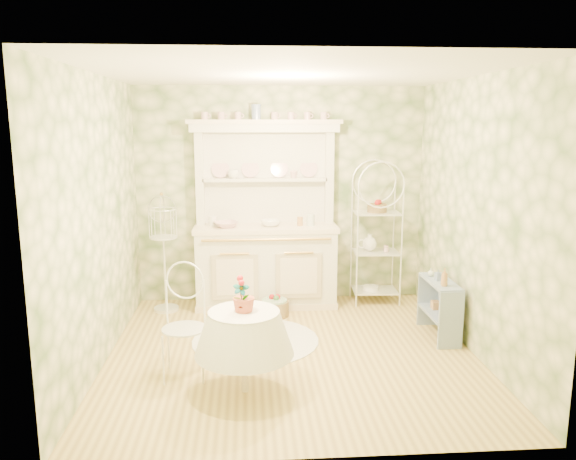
{
  "coord_description": "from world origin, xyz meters",
  "views": [
    {
      "loc": [
        -0.42,
        -5.24,
        2.26
      ],
      "look_at": [
        0.0,
        0.5,
        1.15
      ],
      "focal_mm": 35.0,
      "sensor_mm": 36.0,
      "label": 1
    }
  ],
  "objects": [
    {
      "name": "lace_rug",
      "position": [
        -0.35,
        0.34,
        0.01
      ],
      "size": [
        1.64,
        1.64,
        0.01
      ],
      "primitive_type": "cylinder",
      "rotation": [
        0.0,
        0.0,
        -0.27
      ],
      "color": "white",
      "rests_on": "floor"
    },
    {
      "name": "wall_left",
      "position": [
        -1.8,
        0.0,
        1.35
      ],
      "size": [
        3.6,
        3.6,
        0.0
      ],
      "primitive_type": "plane",
      "color": "#F2E9BF",
      "rests_on": "floor"
    },
    {
      "name": "ceiling",
      "position": [
        0.0,
        0.0,
        2.7
      ],
      "size": [
        3.6,
        3.6,
        0.0
      ],
      "primitive_type": "plane",
      "color": "white",
      "rests_on": "floor"
    },
    {
      "name": "round_table",
      "position": [
        -0.46,
        -0.78,
        0.37
      ],
      "size": [
        0.82,
        0.82,
        0.74
      ],
      "primitive_type": "cylinder",
      "rotation": [
        0.0,
        0.0,
        0.24
      ],
      "color": "white",
      "rests_on": "floor"
    },
    {
      "name": "bowl_floral",
      "position": [
        -0.68,
        1.45,
        1.02
      ],
      "size": [
        0.36,
        0.36,
        0.07
      ],
      "primitive_type": "imported",
      "rotation": [
        0.0,
        0.0,
        0.32
      ],
      "color": "white",
      "rests_on": "kitchen_dresser"
    },
    {
      "name": "potted_geranium",
      "position": [
        -0.48,
        -0.83,
        0.85
      ],
      "size": [
        0.15,
        0.11,
        0.27
      ],
      "primitive_type": "imported",
      "rotation": [
        0.0,
        0.0,
        -0.09
      ],
      "color": "#3F7238",
      "rests_on": "round_table"
    },
    {
      "name": "bakers_rack",
      "position": [
        1.19,
        1.55,
        0.88
      ],
      "size": [
        0.57,
        0.42,
        1.76
      ],
      "primitive_type": "cube",
      "rotation": [
        0.0,
        0.0,
        -0.06
      ],
      "color": "white",
      "rests_on": "floor"
    },
    {
      "name": "cup_left",
      "position": [
        -0.59,
        1.66,
        1.61
      ],
      "size": [
        0.17,
        0.17,
        0.11
      ],
      "primitive_type": "imported",
      "rotation": [
        0.0,
        0.0,
        -0.26
      ],
      "color": "white",
      "rests_on": "kitchen_dresser"
    },
    {
      "name": "bowl_white",
      "position": [
        -0.14,
        1.49,
        1.02
      ],
      "size": [
        0.29,
        0.29,
        0.08
      ],
      "primitive_type": "imported",
      "rotation": [
        0.0,
        0.0,
        0.23
      ],
      "color": "white",
      "rests_on": "kitchen_dresser"
    },
    {
      "name": "bottle_blue",
      "position": [
        1.58,
        0.35,
        0.65
      ],
      "size": [
        0.06,
        0.06,
        0.12
      ],
      "primitive_type": "imported",
      "rotation": [
        0.0,
        0.0,
        0.17
      ],
      "color": "#7A90BC",
      "rests_on": "side_shelf"
    },
    {
      "name": "bottle_glass",
      "position": [
        1.56,
        0.51,
        0.65
      ],
      "size": [
        0.09,
        0.09,
        0.09
      ],
      "primitive_type": "imported",
      "rotation": [
        0.0,
        0.0,
        -0.43
      ],
      "color": "silver",
      "rests_on": "side_shelf"
    },
    {
      "name": "birdcage_stand",
      "position": [
        -1.43,
        1.39,
        0.68
      ],
      "size": [
        0.32,
        0.32,
        1.35
      ],
      "primitive_type": "cube",
      "rotation": [
        0.0,
        0.0,
        0.01
      ],
      "color": "white",
      "rests_on": "floor"
    },
    {
      "name": "kitchen_dresser",
      "position": [
        -0.2,
        1.52,
        1.15
      ],
      "size": [
        1.87,
        0.61,
        2.29
      ],
      "primitive_type": "cube",
      "color": "white",
      "rests_on": "floor"
    },
    {
      "name": "wall_back",
      "position": [
        0.0,
        1.8,
        1.35
      ],
      "size": [
        3.6,
        3.6,
        0.0
      ],
      "primitive_type": "plane",
      "color": "#F2E9BF",
      "rests_on": "floor"
    },
    {
      "name": "wall_front",
      "position": [
        0.0,
        -1.8,
        1.35
      ],
      "size": [
        3.6,
        3.6,
        0.0
      ],
      "primitive_type": "plane",
      "color": "#F2E9BF",
      "rests_on": "floor"
    },
    {
      "name": "side_shelf",
      "position": [
        1.6,
        0.33,
        0.31
      ],
      "size": [
        0.32,
        0.73,
        0.61
      ],
      "primitive_type": "cube",
      "rotation": [
        0.0,
        0.0,
        -0.07
      ],
      "color": "#8499B8",
      "rests_on": "floor"
    },
    {
      "name": "floor",
      "position": [
        0.0,
        0.0,
        0.0
      ],
      "size": [
        3.6,
        3.6,
        0.0
      ],
      "primitive_type": "plane",
      "color": "#D4B966",
      "rests_on": "ground"
    },
    {
      "name": "cup_right",
      "position": [
        0.16,
        1.68,
        1.61
      ],
      "size": [
        0.11,
        0.11,
        0.09
      ],
      "primitive_type": "imported",
      "rotation": [
        0.0,
        0.0,
        0.27
      ],
      "color": "white",
      "rests_on": "kitchen_dresser"
    },
    {
      "name": "floor_basket",
      "position": [
        -0.12,
        1.1,
        0.1
      ],
      "size": [
        0.36,
        0.36,
        0.2
      ],
      "primitive_type": "cylinder",
      "rotation": [
        0.0,
        0.0,
        -0.15
      ],
      "color": "olive",
      "rests_on": "floor"
    },
    {
      "name": "bottle_amber",
      "position": [
        1.57,
        0.14,
        0.68
      ],
      "size": [
        0.09,
        0.09,
        0.18
      ],
      "primitive_type": "imported",
      "rotation": [
        0.0,
        0.0,
        -0.27
      ],
      "color": "#B48147",
      "rests_on": "side_shelf"
    },
    {
      "name": "cafe_chair",
      "position": [
        -1.0,
        -0.45,
        0.48
      ],
      "size": [
        0.52,
        0.52,
        0.96
      ],
      "primitive_type": "cube",
      "rotation": [
        0.0,
        0.0,
        -0.21
      ],
      "color": "white",
      "rests_on": "floor"
    },
    {
      "name": "wall_right",
      "position": [
        1.8,
        0.0,
        1.35
      ],
      "size": [
        3.6,
        3.6,
        0.0
      ],
      "primitive_type": "plane",
      "color": "#F2E9BF",
      "rests_on": "floor"
    }
  ]
}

